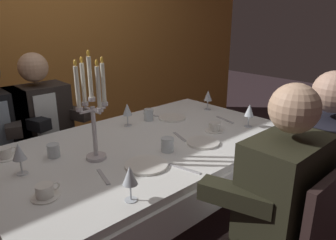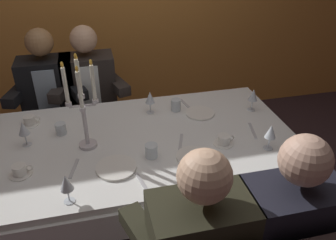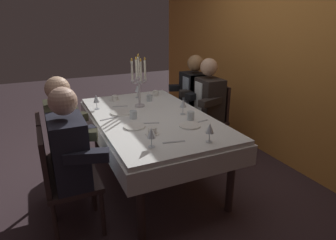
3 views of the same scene
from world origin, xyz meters
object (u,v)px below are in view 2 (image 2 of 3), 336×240
object	(u,v)px
candelabra	(82,105)
dinner_plate_0	(200,113)
wine_glass_1	(150,98)
seated_diner_1	(89,86)
water_tumbler_0	(176,105)
dinner_plate_2	(116,168)
dining_table	(146,154)
coffee_cup_2	(224,140)
coffee_cup_0	(20,170)
dinner_plate_1	(193,157)
water_tumbler_2	(61,129)
wine_glass_2	(66,183)
wine_glass_3	(271,132)
seated_diner_0	(49,90)
wine_glass_4	(253,95)
seated_diner_3	(288,232)
water_tumbler_1	(151,151)
wine_glass_0	(23,129)
coffee_cup_1	(30,121)

from	to	relation	value
candelabra	dinner_plate_0	distance (m)	0.86
candelabra	wine_glass_1	distance (m)	0.58
seated_diner_1	water_tumbler_0	bearing A→B (deg)	-44.17
candelabra	dinner_plate_2	bearing A→B (deg)	-61.21
dining_table	candelabra	bearing A→B (deg)	179.84
dinner_plate_0	coffee_cup_2	world-z (taller)	coffee_cup_2
dining_table	coffee_cup_0	distance (m)	0.76
dinner_plate_1	water_tumbler_2	xyz separation A→B (m)	(-0.75, 0.44, 0.03)
wine_glass_2	water_tumbler_0	bearing A→B (deg)	46.19
candelabra	water_tumbler_0	bearing A→B (deg)	26.08
wine_glass_3	coffee_cup_0	xyz separation A→B (m)	(-1.43, 0.09, -0.09)
candelabra	seated_diner_0	xyz separation A→B (m)	(-0.28, 0.88, -0.29)
wine_glass_4	seated_diner_3	distance (m)	1.13
dinner_plate_1	water_tumbler_0	size ratio (longest dim) A/B	2.36
coffee_cup_2	seated_diner_0	size ratio (longest dim) A/B	0.11
dinner_plate_1	wine_glass_2	bearing A→B (deg)	-163.98
wine_glass_3	seated_diner_1	xyz separation A→B (m)	(-1.02, 1.16, -0.12)
water_tumbler_1	water_tumbler_2	size ratio (longest dim) A/B	1.07
wine_glass_0	coffee_cup_0	size ratio (longest dim) A/B	1.24
coffee_cup_0	dinner_plate_0	bearing A→B (deg)	19.40
wine_glass_2	coffee_cup_0	bearing A→B (deg)	133.34
coffee_cup_1	coffee_cup_2	bearing A→B (deg)	-23.83
dinner_plate_0	wine_glass_4	distance (m)	0.40
water_tumbler_2	coffee_cup_1	xyz separation A→B (m)	(-0.21, 0.17, -0.01)
water_tumbler_0	seated_diner_1	xyz separation A→B (m)	(-0.59, 0.57, -0.05)
wine_glass_0	water_tumbler_1	size ratio (longest dim) A/B	2.03
dining_table	water_tumbler_1	size ratio (longest dim) A/B	23.98
water_tumbler_1	seated_diner_0	xyz separation A→B (m)	(-0.64, 1.08, -0.04)
wine_glass_2	water_tumbler_0	size ratio (longest dim) A/B	1.90
wine_glass_1	coffee_cup_1	world-z (taller)	wine_glass_1
water_tumbler_2	seated_diner_3	xyz separation A→B (m)	(1.00, -1.07, -0.04)
wine_glass_2	seated_diner_0	bearing A→B (deg)	97.33
water_tumbler_2	coffee_cup_2	world-z (taller)	water_tumbler_2
dining_table	wine_glass_3	bearing A→B (deg)	-21.54
dining_table	dinner_plate_1	xyz separation A→B (m)	(0.24, -0.26, 0.13)
seated_diner_0	dinner_plate_2	bearing A→B (deg)	-69.62
candelabra	water_tumbler_1	size ratio (longest dim) A/B	7.32
dinner_plate_1	wine_glass_2	size ratio (longest dim) A/B	1.24
wine_glass_3	seated_diner_1	size ratio (longest dim) A/B	0.13
dinner_plate_0	wine_glass_2	world-z (taller)	wine_glass_2
dining_table	coffee_cup_2	xyz separation A→B (m)	(0.46, -0.17, 0.15)
coffee_cup_0	seated_diner_3	distance (m)	1.40
water_tumbler_2	wine_glass_3	bearing A→B (deg)	-20.61
dinner_plate_0	dinner_plate_1	bearing A→B (deg)	-112.18
dinner_plate_1	dinner_plate_2	bearing A→B (deg)	179.77
dinner_plate_2	seated_diner_0	distance (m)	1.22
dinner_plate_2	coffee_cup_1	size ratio (longest dim) A/B	1.73
water_tumbler_0	seated_diner_1	bearing A→B (deg)	135.83
water_tumbler_2	wine_glass_1	bearing A→B (deg)	12.88
dinner_plate_1	coffee_cup_2	bearing A→B (deg)	22.22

